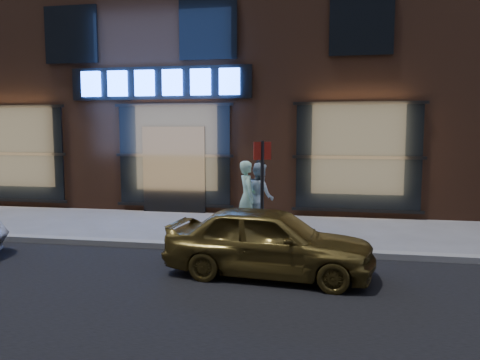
{
  "coord_description": "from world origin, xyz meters",
  "views": [
    {
      "loc": [
        4.16,
        -8.58,
        2.32
      ],
      "look_at": [
        2.3,
        1.6,
        1.2
      ],
      "focal_mm": 35.0,
      "sensor_mm": 36.0,
      "label": 1
    }
  ],
  "objects_px": {
    "man_cap": "(260,196)",
    "sign_post": "(262,185)",
    "man_bowtie": "(247,196)",
    "gold_sedan": "(269,241)"
  },
  "relations": [
    {
      "from": "man_cap",
      "to": "sign_post",
      "type": "xyz_separation_m",
      "value": [
        0.33,
        -2.06,
        0.49
      ]
    },
    {
      "from": "man_cap",
      "to": "gold_sedan",
      "type": "height_order",
      "value": "man_cap"
    },
    {
      "from": "man_cap",
      "to": "sign_post",
      "type": "bearing_deg",
      "value": 163.0
    },
    {
      "from": "man_bowtie",
      "to": "gold_sedan",
      "type": "xyz_separation_m",
      "value": [
        0.88,
        -3.13,
        -0.25
      ]
    },
    {
      "from": "sign_post",
      "to": "man_bowtie",
      "type": "bearing_deg",
      "value": 84.82
    },
    {
      "from": "man_bowtie",
      "to": "sign_post",
      "type": "height_order",
      "value": "sign_post"
    },
    {
      "from": "man_cap",
      "to": "sign_post",
      "type": "height_order",
      "value": "sign_post"
    },
    {
      "from": "man_cap",
      "to": "sign_post",
      "type": "distance_m",
      "value": 2.14
    },
    {
      "from": "man_bowtie",
      "to": "sign_post",
      "type": "distance_m",
      "value": 1.82
    },
    {
      "from": "man_bowtie",
      "to": "sign_post",
      "type": "bearing_deg",
      "value": 175.44
    }
  ]
}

